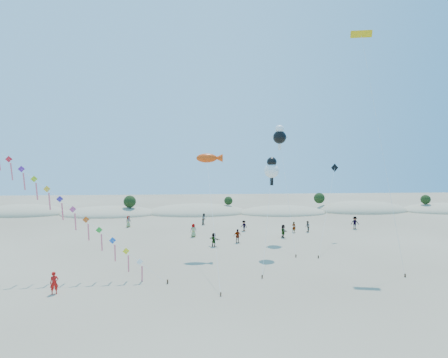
# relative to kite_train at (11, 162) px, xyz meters

# --- Properties ---
(ground) EXTENTS (160.00, 160.00, 0.00)m
(ground) POSITION_rel_kite_train_xyz_m (16.18, -9.61, -10.15)
(ground) COLOR #807258
(ground) RESTS_ON ground
(dune_ridge) EXTENTS (145.30, 11.49, 5.57)m
(dune_ridge) POSITION_rel_kite_train_xyz_m (17.24, 35.53, -10.04)
(dune_ridge) COLOR tan
(dune_ridge) RESTS_ON ground
(kite_train) EXTENTS (26.38, 6.43, 19.72)m
(kite_train) POSITION_rel_kite_train_xyz_m (0.00, 0.00, 0.00)
(kite_train) COLOR #3F2D1E
(kite_train) RESTS_ON ground
(fish_kite) EXTENTS (2.85, 13.19, 10.95)m
(fish_kite) POSITION_rel_kite_train_xyz_m (17.74, 6.22, 0.27)
(fish_kite) COLOR #3F2D1E
(fish_kite) RESTS_ON ground
(cartoon_kite_low) EXTENTS (3.27, 9.19, 10.56)m
(cartoon_kite_low) POSITION_rel_kite_train_xyz_m (24.45, 5.82, -0.88)
(cartoon_kite_low) COLOR #3F2D1E
(cartoon_kite_low) RESTS_ON ground
(cartoon_kite_high) EXTENTS (2.00, 10.33, 14.65)m
(cartoon_kite_high) POSITION_rel_kite_train_xyz_m (26.95, 13.38, 3.12)
(cartoon_kite_high) COLOR #3F2D1E
(cartoon_kite_high) RESTS_ON ground
(parafoil_kite) EXTENTS (2.98, 6.35, 23.18)m
(parafoil_kite) POSITION_rel_kite_train_xyz_m (32.83, 2.68, 12.06)
(parafoil_kite) COLOR #3F2D1E
(parafoil_kite) RESTS_ON ground
(dark_kite) EXTENTS (5.80, 9.94, 9.70)m
(dark_kite) POSITION_rel_kite_train_xyz_m (32.93, 10.84, -3.22)
(dark_kite) COLOR #3F2D1E
(dark_kite) RESTS_ON ground
(flyer_foreground) EXTENTS (0.74, 0.63, 1.73)m
(flyer_foreground) POSITION_rel_kite_train_xyz_m (5.36, -5.03, -9.28)
(flyer_foreground) COLOR #B3110E
(flyer_foreground) RESTS_ON ground
(beachgoers) EXTENTS (34.47, 15.53, 1.83)m
(beachgoers) POSITION_rel_kite_train_xyz_m (23.81, 16.26, -9.30)
(beachgoers) COLOR slate
(beachgoers) RESTS_ON ground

